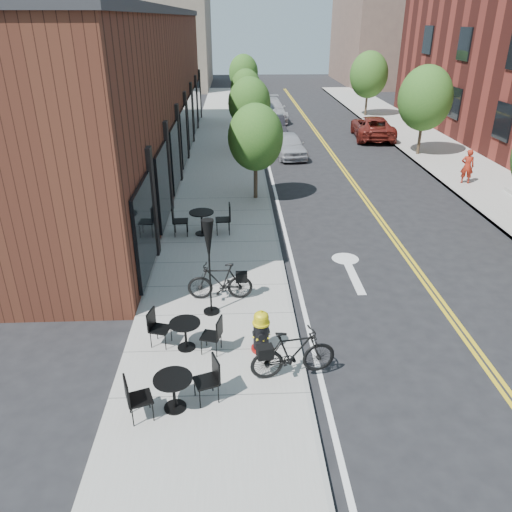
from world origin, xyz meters
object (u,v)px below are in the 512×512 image
object	(u,v)px
bicycle_right	(293,353)
bistro_set_a	(174,389)
bistro_set_b	(185,331)
patio_umbrella	(209,248)
fire_hydrant	(261,331)
parked_car_b	(273,127)
parked_car_c	(270,110)
parked_car_a	(289,145)
parked_car_far	(373,127)
pedestrian	(467,166)
bicycle_left	(220,281)
bistro_set_c	(202,220)

from	to	relation	value
bicycle_right	bistro_set_a	xyz separation A→B (m)	(-2.35, -0.88, -0.08)
bistro_set_b	patio_umbrella	world-z (taller)	patio_umbrella
fire_hydrant	parked_car_b	world-z (taller)	parked_car_b
patio_umbrella	parked_car_c	world-z (taller)	patio_umbrella
bicycle_right	parked_car_a	bearing A→B (deg)	-15.72
patio_umbrella	parked_car_far	size ratio (longest dim) A/B	0.51
parked_car_c	patio_umbrella	bearing A→B (deg)	-99.37
parked_car_c	bicycle_right	bearing A→B (deg)	-95.29
patio_umbrella	pedestrian	world-z (taller)	patio_umbrella
parked_car_far	pedestrian	world-z (taller)	pedestrian
bistro_set_a	patio_umbrella	size ratio (longest dim) A/B	0.70
parked_car_b	pedestrian	world-z (taller)	pedestrian
bicycle_left	parked_car_b	bearing A→B (deg)	172.50
bistro_set_c	parked_car_c	distance (m)	21.97
patio_umbrella	parked_car_c	xyz separation A→B (m)	(3.28, 26.74, -1.14)
bicycle_left	bicycle_right	world-z (taller)	bicycle_right
bistro_set_a	patio_umbrella	distance (m)	3.72
bistro_set_c	parked_car_a	size ratio (longest dim) A/B	0.52
fire_hydrant	pedestrian	bearing A→B (deg)	37.57
bicycle_right	patio_umbrella	size ratio (longest dim) A/B	0.72
bistro_set_c	parked_car_b	size ratio (longest dim) A/B	0.48
bicycle_left	bistro_set_a	xyz separation A→B (m)	(-0.78, -4.09, -0.05)
fire_hydrant	bistro_set_c	world-z (taller)	bistro_set_c
fire_hydrant	parked_car_c	xyz separation A→B (m)	(2.11, 28.38, 0.18)
bicycle_left	parked_car_b	world-z (taller)	parked_car_b
bistro_set_b	parked_car_a	xyz separation A→B (m)	(4.11, 17.57, 0.08)
bistro_set_a	bistro_set_b	xyz separation A→B (m)	(0.05, 1.93, -0.03)
parked_car_b	pedestrian	distance (m)	12.92
pedestrian	parked_car_far	bearing A→B (deg)	-62.26
patio_umbrella	parked_car_far	world-z (taller)	patio_umbrella
bistro_set_a	pedestrian	distance (m)	18.12
fire_hydrant	parked_car_c	world-z (taller)	parked_car_c
bicycle_left	parked_car_a	distance (m)	15.77
bistro_set_b	bistro_set_c	world-z (taller)	bistro_set_c
bistro_set_a	parked_car_far	bearing A→B (deg)	47.71
bistro_set_c	parked_car_far	distance (m)	18.15
bistro_set_c	parked_car_c	world-z (taller)	parked_car_c
bistro_set_c	bicycle_right	bearing A→B (deg)	-76.39
bicycle_right	bistro_set_b	xyz separation A→B (m)	(-2.30, 1.04, -0.11)
parked_car_a	parked_car_b	bearing A→B (deg)	90.37
bistro_set_a	bistro_set_c	world-z (taller)	bistro_set_c
fire_hydrant	parked_car_c	bearing A→B (deg)	72.34
fire_hydrant	patio_umbrella	bearing A→B (deg)	112.30
bistro_set_a	pedestrian	xyz separation A→B (m)	(11.58, 13.93, 0.30)
bistro_set_a	bistro_set_c	xyz separation A→B (m)	(0.05, 8.52, 0.06)
parked_car_c	pedestrian	distance (m)	17.98
pedestrian	parked_car_c	bearing A→B (deg)	-46.70
parked_car_a	pedestrian	world-z (taller)	pedestrian
bicycle_left	bistro_set_b	size ratio (longest dim) A/B	1.03
parked_car_b	bicycle_left	bearing A→B (deg)	-99.34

